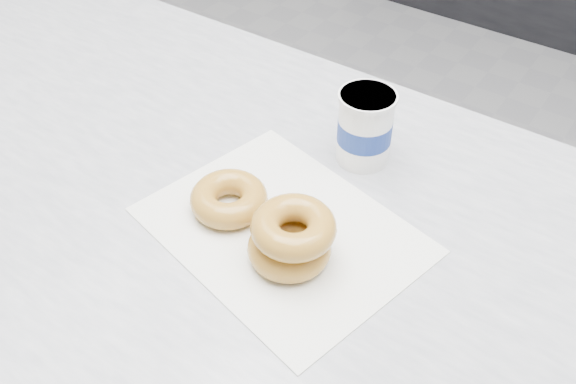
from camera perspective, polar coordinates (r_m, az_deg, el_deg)
name	(u,v)px	position (r m, az deg, el deg)	size (l,w,h in m)	color
ground	(395,317)	(1.88, 9.50, -10.94)	(5.00, 5.00, 0.00)	#949497
wax_paper	(282,230)	(0.83, -0.54, -3.39)	(0.34, 0.26, 0.00)	white
donut_single	(229,199)	(0.85, -5.28, -0.60)	(0.10, 0.10, 0.04)	gold
donut_stack	(291,238)	(0.77, 0.30, -4.09)	(0.15, 0.15, 0.07)	gold
coffee_cup	(365,127)	(0.91, 6.85, 5.78)	(0.09, 0.09, 0.11)	white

